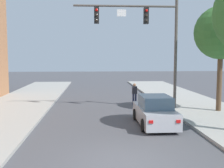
% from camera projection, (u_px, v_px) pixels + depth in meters
% --- Properties ---
extents(ground_plane, '(120.00, 120.00, 0.00)m').
position_uv_depth(ground_plane, '(123.00, 162.00, 9.70)').
color(ground_plane, '#4C4C51').
extents(traffic_signal_mast, '(6.94, 0.38, 7.50)m').
position_uv_depth(traffic_signal_mast, '(147.00, 31.00, 18.59)').
color(traffic_signal_mast, '#514C47').
rests_on(traffic_signal_mast, sidewalk_right).
extents(car_lead_silver, '(1.84, 4.24, 1.60)m').
position_uv_depth(car_lead_silver, '(155.00, 112.00, 14.78)').
color(car_lead_silver, '#B7B7BC').
rests_on(car_lead_silver, ground).
extents(pedestrian_crossing_road, '(0.36, 0.22, 1.64)m').
position_uv_depth(pedestrian_crossing_road, '(135.00, 93.00, 21.08)').
color(pedestrian_crossing_road, '#232847').
rests_on(pedestrian_crossing_road, ground).
extents(street_tree_second, '(3.39, 3.39, 6.70)m').
position_uv_depth(street_tree_second, '(221.00, 33.00, 17.66)').
color(street_tree_second, brown).
rests_on(street_tree_second, sidewalk_right).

